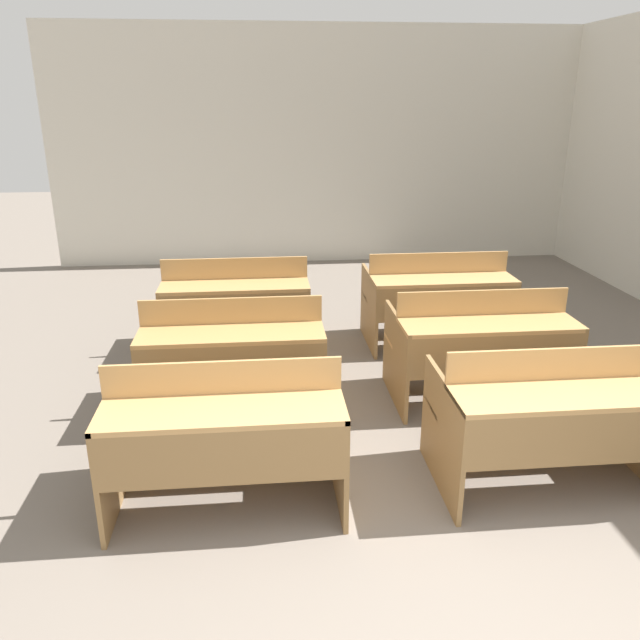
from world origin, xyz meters
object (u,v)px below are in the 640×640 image
bench_front_right (551,415)px  bench_front_left (226,430)px  bench_third_right (437,296)px  bench_second_left (233,353)px  bench_second_right (480,343)px  bench_third_left (236,303)px

bench_front_right → bench_front_left: bearing=-180.0°
bench_front_left → bench_third_right: (1.87, 2.35, 0.00)m
bench_second_left → bench_front_right: bearing=-30.9°
bench_second_right → bench_third_left: (-1.88, 1.18, 0.00)m
bench_second_left → bench_third_right: bearing=33.0°
bench_front_right → bench_third_left: 3.01m
bench_second_right → bench_third_right: 1.20m
bench_front_right → bench_second_right: 1.15m
bench_second_left → bench_front_left: bearing=-90.2°
bench_front_left → bench_third_right: size_ratio=1.00×
bench_front_right → bench_third_right: size_ratio=1.00×
bench_front_left → bench_third_left: (-0.01, 2.33, 0.00)m
bench_third_left → bench_front_right: bearing=-50.6°
bench_third_right → bench_front_left: bearing=-128.5°
bench_second_left → bench_second_right: bearing=0.4°
bench_front_right → bench_third_left: same height
bench_third_right → bench_front_right: bearing=-89.2°
bench_front_right → bench_third_left: size_ratio=1.00×
bench_third_left → bench_second_right: bearing=-32.0°
bench_front_right → bench_second_right: bearing=91.6°
bench_second_left → bench_third_right: same height
bench_third_left → bench_third_right: (1.88, 0.02, 0.00)m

